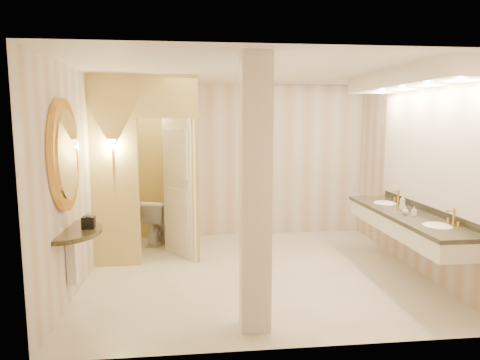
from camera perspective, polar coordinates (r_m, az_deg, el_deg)
name	(u,v)px	position (r m, az deg, el deg)	size (l,w,h in m)	color
floor	(255,272)	(6.02, 2.06, -12.17)	(4.50, 4.50, 0.00)	#EEE7CD
ceiling	(256,71)	(5.69, 2.20, 14.30)	(4.50, 4.50, 0.00)	silver
wall_back	(240,161)	(7.67, -0.04, 2.56)	(4.50, 0.02, 2.70)	beige
wall_front	(289,204)	(3.76, 6.58, -3.16)	(4.50, 0.02, 2.70)	beige
wall_left	(82,177)	(5.81, -20.38, 0.33)	(0.02, 4.00, 2.70)	beige
wall_right	(416,173)	(6.42, 22.42, 0.91)	(0.02, 4.00, 2.70)	beige
toilet_closet	(173,166)	(6.60, -8.88, 1.90)	(1.50, 1.55, 2.70)	#DCCE73
wall_sconce	(113,145)	(6.13, -16.62, 4.46)	(0.14, 0.14, 0.42)	#C18F3E
vanity	(413,155)	(5.92, 22.10, 3.09)	(0.75, 2.70, 2.09)	white
console_shelf	(66,188)	(5.02, -22.21, -1.02)	(0.93, 0.93, 1.92)	black
pillar	(255,196)	(4.13, 2.07, -2.11)	(0.29, 0.29, 2.70)	white
tissue_box	(89,222)	(5.08, -19.55, -5.34)	(0.13, 0.13, 0.13)	black
toilet	(158,221)	(7.40, -10.90, -5.42)	(0.42, 0.74, 0.75)	white
soap_bottle_a	(414,211)	(5.85, 22.19, -3.86)	(0.05, 0.05, 0.12)	beige
soap_bottle_b	(405,211)	(5.88, 21.17, -3.81)	(0.08, 0.08, 0.10)	silver
soap_bottle_c	(402,202)	(6.16, 20.84, -2.78)	(0.08, 0.08, 0.21)	#C6B28C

